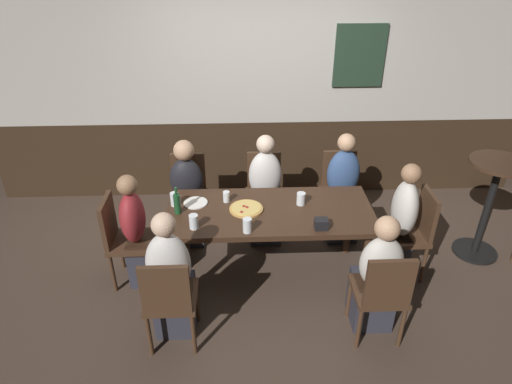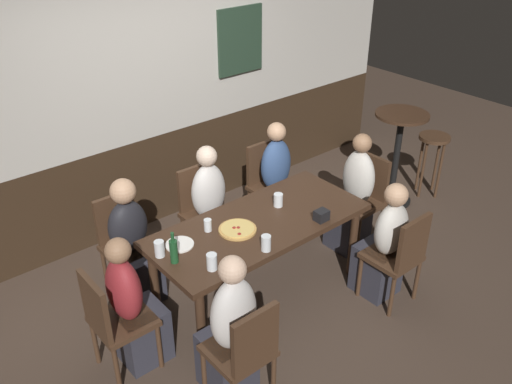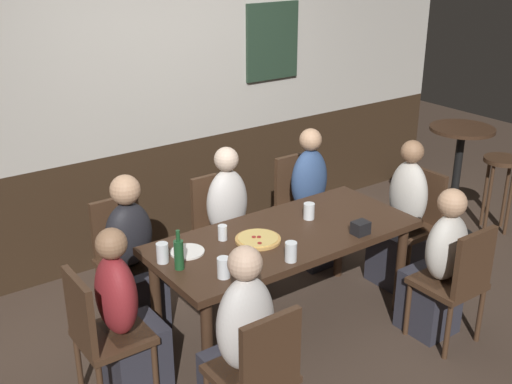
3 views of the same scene
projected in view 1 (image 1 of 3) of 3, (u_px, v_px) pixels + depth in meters
ground_plane at (269, 274)px, 4.37m from camera, size 12.00×12.00×0.00m
wall_back at (261, 92)px, 5.14m from camera, size 6.40×0.13×2.60m
dining_table at (270, 218)px, 4.04m from camera, size 1.85×0.81×0.74m
chair_head_west at (123, 236)px, 4.07m from camera, size 0.40×0.40×0.88m
chair_right_far at (339, 187)px, 4.86m from camera, size 0.40×0.40×0.88m
chair_left_near at (169, 298)px, 3.38m from camera, size 0.40×0.40×0.88m
chair_right_near at (382, 292)px, 3.44m from camera, size 0.40×0.40×0.88m
chair_left_far at (189, 190)px, 4.80m from camera, size 0.40×0.40×0.88m
chair_mid_far at (264, 189)px, 4.83m from camera, size 0.40×0.40×0.88m
chair_head_east at (413, 229)px, 4.17m from camera, size 0.40×0.40×0.88m
person_head_west at (141, 238)px, 4.09m from camera, size 0.37×0.34×1.11m
person_right_far at (342, 195)px, 4.72m from camera, size 0.34×0.37×1.16m
person_left_near at (172, 284)px, 3.52m from camera, size 0.34×0.37×1.17m
person_right_near at (376, 281)px, 3.60m from camera, size 0.34×0.37×1.10m
person_left_far at (187, 199)px, 4.67m from camera, size 0.34×0.37×1.12m
person_mid_far at (265, 197)px, 4.69m from camera, size 0.34×0.37×1.16m
person_head_east at (396, 230)px, 4.16m from camera, size 0.37×0.34×1.17m
pizza at (246, 209)px, 4.00m from camera, size 0.30×0.30×0.03m
pint_glass_amber at (194, 222)px, 3.73m from camera, size 0.08×0.08×0.13m
tumbler_water at (301, 199)px, 4.06m from camera, size 0.08×0.08×0.12m
tumbler_short at (226, 197)px, 4.10m from camera, size 0.06×0.06×0.10m
beer_glass_half at (247, 226)px, 3.68m from camera, size 0.08×0.08×0.13m
highball_clear at (175, 200)px, 4.04m from camera, size 0.08×0.08×0.13m
beer_bottle_green at (177, 203)px, 3.91m from camera, size 0.06×0.06×0.25m
plate_white_large at (196, 203)px, 4.09m from camera, size 0.22×0.22×0.01m
condiment_caddy at (321, 224)px, 3.72m from camera, size 0.11×0.09×0.09m
side_bar_table at (489, 202)px, 4.36m from camera, size 0.56×0.56×1.05m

